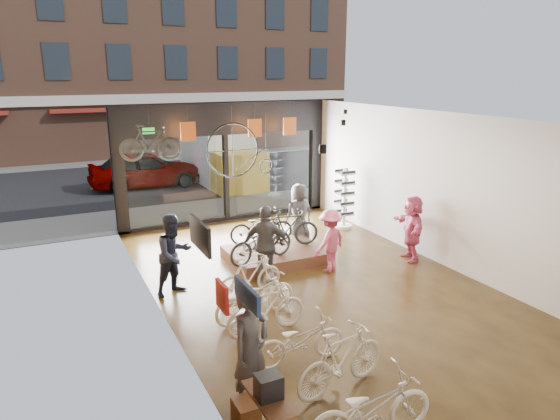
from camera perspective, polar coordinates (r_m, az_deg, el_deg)
ground_plane at (r=11.50m, az=4.51°, el=-8.86°), size 7.00×12.00×0.04m
ceiling at (r=10.52m, az=4.96°, el=10.56°), size 7.00×12.00×0.04m
wall_left at (r=9.60m, az=-13.66°, el=-2.02°), size 0.04×12.00×3.80m
wall_right at (r=12.97m, az=18.23°, el=2.18°), size 0.04×12.00×3.80m
storefront at (r=16.17m, az=-6.25°, el=5.40°), size 7.00×0.26×3.80m
exit_sign at (r=15.25m, az=-14.81°, el=8.74°), size 0.35×0.06×0.18m
street_road at (r=25.03m, az=-13.25°, el=4.24°), size 30.00×18.00×0.02m
sidewalk_near at (r=17.68m, az=-7.41°, el=0.13°), size 30.00×2.40×0.12m
sidewalk_far at (r=28.87m, az=-15.10°, el=5.73°), size 30.00×2.00×0.12m
opposite_building at (r=31.03m, az=-17.03°, el=19.13°), size 26.00×5.00×14.00m
street_car at (r=21.71m, az=-15.17°, el=4.54°), size 4.55×1.83×1.55m
box_truck at (r=21.50m, az=-6.49°, el=6.07°), size 2.06×6.18×2.44m
floor_bike_0 at (r=7.10m, az=10.33°, el=-21.46°), size 1.87×0.79×0.96m
floor_bike_1 at (r=7.94m, az=7.04°, el=-16.59°), size 1.77×0.76×1.03m
floor_bike_2 at (r=8.56m, az=2.33°, el=-14.64°), size 1.64×0.67×0.85m
floor_bike_3 at (r=9.40m, az=-1.57°, el=-11.29°), size 1.62×0.51×0.96m
floor_bike_4 at (r=9.94m, az=-2.86°, el=-9.80°), size 1.88×0.91×0.95m
floor_bike_5 at (r=10.82m, az=-3.43°, el=-7.61°), size 1.62×0.70×0.95m
display_platform at (r=12.96m, az=-0.50°, el=-5.12°), size 2.40×1.80×0.30m
display_bike_left at (r=11.99m, az=-2.17°, el=-3.68°), size 1.92×1.03×0.96m
display_bike_mid at (r=12.96m, az=0.86°, el=-2.07°), size 1.73×0.81×1.00m
display_bike_right at (r=13.25m, az=-2.15°, el=-1.93°), size 1.78×0.86×0.89m
customer_0 at (r=7.38m, az=-3.39°, el=-15.44°), size 0.81×0.70×1.86m
customer_1 at (r=11.07m, az=-12.03°, el=-5.00°), size 1.07×0.96×1.81m
customer_2 at (r=11.36m, az=-1.59°, el=-4.03°), size 1.15×0.94×1.83m
customer_3 at (r=12.13m, az=5.72°, el=-3.53°), size 1.14×0.91×1.55m
customer_4 at (r=14.08m, az=2.20°, el=-0.42°), size 0.86×0.58×1.71m
customer_5 at (r=13.22m, az=14.82°, el=-2.01°), size 1.00×1.66×1.71m
sunglasses_rack at (r=15.52m, az=7.34°, el=1.27°), size 0.61×0.53×1.86m
wall_merch at (r=6.77m, az=-5.23°, el=-14.92°), size 0.40×2.40×2.60m
penny_farthing at (r=14.51m, az=-4.21°, el=6.69°), size 1.98×0.06×1.59m
hung_bike at (r=13.57m, az=-14.61°, el=7.43°), size 1.64×0.78×0.95m
jersey_left at (r=14.82m, az=-10.45°, el=8.82°), size 0.45×0.03×0.55m
jersey_mid at (r=15.52m, az=-2.89°, el=9.34°), size 0.45×0.03×0.55m
jersey_right at (r=16.04m, az=1.12°, el=9.56°), size 0.45×0.03×0.55m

